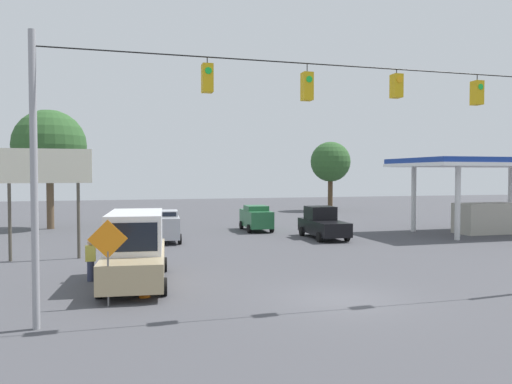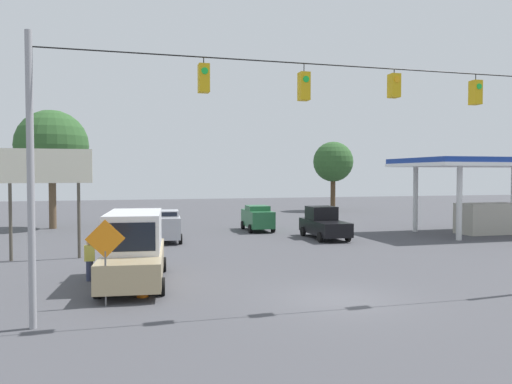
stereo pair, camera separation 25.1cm
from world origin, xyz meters
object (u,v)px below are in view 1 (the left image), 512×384
(gas_station, at_px, (487,179))
(sedan_silver_withflow_far, at_px, (164,225))
(roadside_billboard, at_px, (44,175))
(tree_horizon_right, at_px, (49,146))
(traffic_cone_third, at_px, (138,258))
(pedestrian, at_px, (91,260))
(pickup_truck_black_oncoming_far, at_px, (323,224))
(traffic_cone_nearest, at_px, (145,288))
(work_zone_sign, at_px, (108,246))
(overhead_signal_span, at_px, (352,143))
(traffic_cone_second, at_px, (142,271))
(traffic_cone_fifth, at_px, (135,242))
(box_truck_tan_parked_shoulder, at_px, (136,248))
(tree_horizon_left, at_px, (330,162))
(traffic_cone_fourth, at_px, (134,250))
(sedan_green_oncoming_deep, at_px, (256,218))

(gas_station, bearing_deg, sedan_silver_withflow_far, -4.66)
(roadside_billboard, relative_size, tree_horizon_right, 0.60)
(traffic_cone_third, height_order, gas_station, gas_station)
(pedestrian, height_order, tree_horizon_right, tree_horizon_right)
(pickup_truck_black_oncoming_far, distance_m, tree_horizon_right, 22.14)
(gas_station, bearing_deg, traffic_cone_nearest, 26.53)
(pickup_truck_black_oncoming_far, distance_m, work_zone_sign, 19.61)
(work_zone_sign, distance_m, tree_horizon_right, 26.01)
(overhead_signal_span, bearing_deg, pickup_truck_black_oncoming_far, -110.26)
(traffic_cone_second, bearing_deg, traffic_cone_fifth, -90.24)
(gas_station, xyz_separation_m, tree_horizon_right, (30.87, -11.81, 2.55))
(overhead_signal_span, xyz_separation_m, gas_station, (-18.45, -15.33, -1.38))
(box_truck_tan_parked_shoulder, bearing_deg, tree_horizon_left, -124.92)
(overhead_signal_span, distance_m, work_zone_sign, 8.64)
(sedan_silver_withflow_far, height_order, gas_station, gas_station)
(traffic_cone_nearest, height_order, traffic_cone_third, same)
(traffic_cone_third, bearing_deg, tree_horizon_left, -127.91)
(overhead_signal_span, xyz_separation_m, traffic_cone_second, (6.45, -5.95, -5.01))
(sedan_silver_withflow_far, bearing_deg, work_zone_sign, 78.14)
(traffic_cone_fourth, relative_size, tree_horizon_right, 0.07)
(gas_station, height_order, roadside_billboard, roadside_billboard)
(roadside_billboard, bearing_deg, gas_station, -173.57)
(traffic_cone_nearest, height_order, tree_horizon_left, tree_horizon_left)
(traffic_cone_fourth, relative_size, gas_station, 0.05)
(sedan_silver_withflow_far, bearing_deg, gas_station, 175.34)
(roadside_billboard, height_order, pedestrian, roadside_billboard)
(overhead_signal_span, xyz_separation_m, pickup_truck_black_oncoming_far, (-5.91, -16.03, -4.36))
(pickup_truck_black_oncoming_far, bearing_deg, tree_horizon_left, -115.33)
(sedan_green_oncoming_deep, relative_size, traffic_cone_second, 6.40)
(traffic_cone_third, bearing_deg, pedestrian, 56.73)
(traffic_cone_fifth, bearing_deg, pickup_truck_black_oncoming_far, -174.82)
(box_truck_tan_parked_shoulder, relative_size, tree_horizon_left, 0.86)
(gas_station, height_order, work_zone_sign, gas_station)
(overhead_signal_span, relative_size, traffic_cone_third, 29.48)
(sedan_silver_withflow_far, distance_m, pickup_truck_black_oncoming_far, 10.50)
(overhead_signal_span, xyz_separation_m, sedan_silver_withflow_far, (4.52, -17.20, -4.30))
(box_truck_tan_parked_shoulder, bearing_deg, work_zone_sign, 73.57)
(overhead_signal_span, height_order, work_zone_sign, overhead_signal_span)
(roadside_billboard, distance_m, tree_horizon_right, 15.36)
(pickup_truck_black_oncoming_far, xyz_separation_m, sedan_green_oncoming_deep, (3.11, -5.47, 0.02))
(sedan_silver_withflow_far, relative_size, work_zone_sign, 1.52)
(roadside_billboard, xyz_separation_m, tree_horizon_right, (1.52, -15.12, 2.26))
(traffic_cone_second, height_order, gas_station, gas_station)
(gas_station, bearing_deg, roadside_billboard, 6.43)
(box_truck_tan_parked_shoulder, bearing_deg, traffic_cone_fifth, -91.80)
(traffic_cone_third, distance_m, traffic_cone_fourth, 2.64)
(overhead_signal_span, distance_m, tree_horizon_right, 29.87)
(traffic_cone_fourth, relative_size, work_zone_sign, 0.23)
(tree_horizon_right, bearing_deg, work_zone_sign, 100.58)
(pickup_truck_black_oncoming_far, xyz_separation_m, work_zone_sign, (13.63, 14.06, 1.01))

